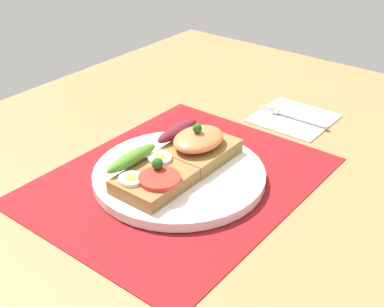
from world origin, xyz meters
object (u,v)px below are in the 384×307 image
Objects in this scene: plate at (179,175)px; fork at (291,116)px; sandwich_egg_tomato at (152,176)px; sandwich_salmon at (198,144)px; napkin at (294,118)px.

fork is at bearing -6.18° from plate.
sandwich_egg_tomato is at bearing 173.72° from fork.
plate is 2.36× the size of sandwich_salmon.
plate is 2.31× the size of sandwich_egg_tomato.
napkin is (23.39, -3.68, -3.48)cm from sandwich_salmon.
napkin is at bearing -8.95° from sandwich_salmon.
sandwich_egg_tomato is 33.69cm from napkin.
fork is at bearing 146.03° from napkin.
fork is (-0.51, 0.34, 0.46)cm from napkin.
plate is 28.44cm from napkin.
fork is at bearing -8.30° from sandwich_salmon.
sandwich_salmon is 0.82× the size of napkin.
plate reaches higher than fork.
sandwich_salmon is 0.79× the size of fork.
sandwich_salmon is at bearing 3.96° from plate.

